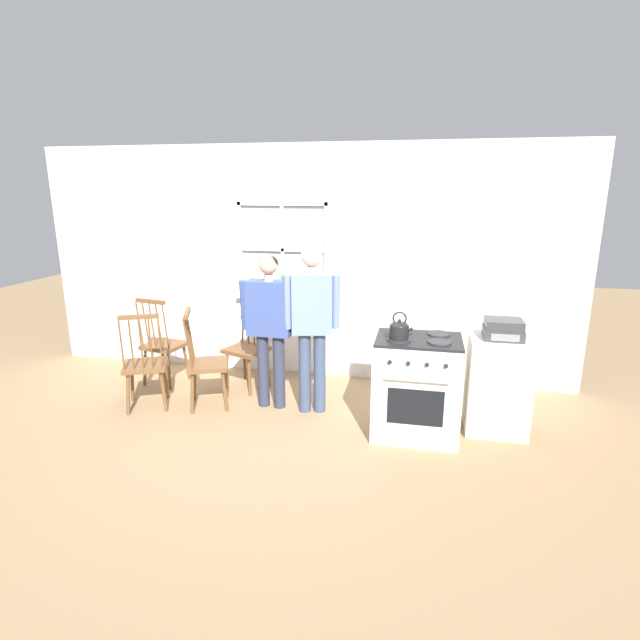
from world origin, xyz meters
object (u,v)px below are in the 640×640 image
object	(u,v)px
chair_center_cluster	(248,349)
side_counter	(498,384)
chair_near_wall	(163,345)
chair_by_window	(205,364)
kettle	(399,330)
person_elderly_left	(270,318)
stove	(417,385)
potted_plant	(283,289)
stereo	(503,329)
chair_near_stove	(145,365)
person_teen_center	(312,314)

from	to	relation	value
chair_center_cluster	side_counter	bearing A→B (deg)	9.28
chair_near_wall	side_counter	bearing A→B (deg)	-176.52
side_counter	chair_by_window	bearing A→B (deg)	-178.89
kettle	person_elderly_left	bearing A→B (deg)	162.47
chair_near_wall	side_counter	world-z (taller)	chair_near_wall
chair_by_window	stove	size ratio (longest dim) A/B	0.95
stove	potted_plant	size ratio (longest dim) A/B	3.19
person_elderly_left	potted_plant	world-z (taller)	person_elderly_left
chair_by_window	person_elderly_left	xyz separation A→B (m)	(0.67, 0.12, 0.49)
kettle	stereo	size ratio (longest dim) A/B	0.73
chair_near_stove	chair_center_cluster	bearing A→B (deg)	-163.29
chair_near_wall	kettle	size ratio (longest dim) A/B	4.17
chair_center_cluster	stereo	xyz separation A→B (m)	(2.63, -0.54, 0.53)
chair_by_window	chair_center_cluster	world-z (taller)	same
chair_near_stove	kettle	size ratio (longest dim) A/B	4.17
side_counter	person_elderly_left	bearing A→B (deg)	178.41
stove	stereo	world-z (taller)	stove
person_teen_center	chair_center_cluster	bearing A→B (deg)	138.47
person_elderly_left	chair_near_wall	bearing A→B (deg)	167.69
chair_by_window	side_counter	bearing A→B (deg)	-110.89
chair_near_wall	person_teen_center	xyz separation A→B (m)	(1.85, -0.40, 0.57)
potted_plant	side_counter	xyz separation A→B (m)	(2.34, -1.00, -0.61)
person_elderly_left	kettle	distance (m)	1.37
person_elderly_left	side_counter	xyz separation A→B (m)	(2.21, -0.06, -0.50)
chair_by_window	person_teen_center	size ratio (longest dim) A/B	0.61
person_elderly_left	side_counter	world-z (taller)	person_elderly_left
chair_by_window	chair_near_stove	bearing A→B (deg)	84.08
stove	potted_plant	xyz separation A→B (m)	(-1.60, 1.22, 0.59)
potted_plant	stereo	world-z (taller)	potted_plant
kettle	stove	bearing A→B (deg)	37.38
stove	stereo	size ratio (longest dim) A/B	3.19
person_teen_center	chair_by_window	bearing A→B (deg)	172.42
chair_by_window	chair_near_wall	size ratio (longest dim) A/B	1.00
chair_by_window	side_counter	size ratio (longest dim) A/B	1.14
kettle	potted_plant	bearing A→B (deg)	136.57
chair_by_window	person_teen_center	bearing A→B (deg)	-107.29
chair_center_cluster	potted_plant	distance (m)	0.83
chair_near_wall	person_elderly_left	size ratio (longest dim) A/B	0.65
person_teen_center	chair_near_stove	bearing A→B (deg)	176.44
chair_center_cluster	person_elderly_left	distance (m)	0.79
chair_near_stove	potted_plant	xyz separation A→B (m)	(1.13, 1.23, 0.60)
chair_center_cluster	kettle	size ratio (longest dim) A/B	4.17
chair_near_stove	stove	xyz separation A→B (m)	(2.73, 0.01, 0.02)
person_teen_center	side_counter	bearing A→B (deg)	-13.43
person_teen_center	kettle	size ratio (longest dim) A/B	6.84
chair_center_cluster	person_teen_center	xyz separation A→B (m)	(0.86, -0.48, 0.57)
chair_by_window	chair_near_stove	xyz separation A→B (m)	(-0.59, -0.17, 0.00)
stove	person_teen_center	bearing A→B (deg)	166.20
potted_plant	chair_near_stove	bearing A→B (deg)	-132.59
chair_by_window	chair_center_cluster	bearing A→B (deg)	-45.72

